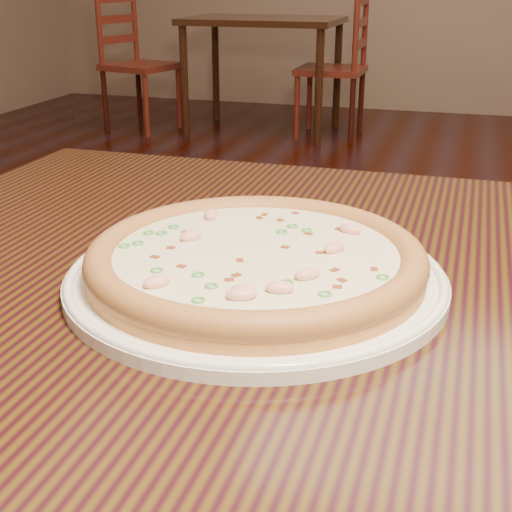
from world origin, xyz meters
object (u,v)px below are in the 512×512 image
(bg_table_left, at_px, (263,33))
(chair_a, at_px, (134,64))
(chair_b, at_px, (339,69))
(pizza, at_px, (256,259))
(hero_table, at_px, (381,367))
(plate, at_px, (256,277))

(bg_table_left, height_order, chair_a, chair_a)
(chair_a, relative_size, chair_b, 1.00)
(pizza, xyz_separation_m, chair_b, (-0.68, 4.10, -0.34))
(hero_table, bearing_deg, plate, -157.38)
(pizza, bearing_deg, chair_a, 117.76)
(hero_table, height_order, plate, plate)
(chair_b, bearing_deg, bg_table_left, 178.40)
(plate, xyz_separation_m, bg_table_left, (-1.20, 4.11, -0.10))
(pizza, distance_m, bg_table_left, 4.28)
(chair_a, bearing_deg, bg_table_left, 11.46)
(pizza, height_order, chair_a, chair_a)
(pizza, bearing_deg, bg_table_left, 106.32)
(chair_b, bearing_deg, pizza, -80.54)
(hero_table, height_order, chair_b, chair_b)
(hero_table, bearing_deg, pizza, -157.29)
(plate, distance_m, chair_a, 4.46)
(plate, height_order, chair_b, chair_b)
(plate, xyz_separation_m, chair_b, (-0.68, 4.10, -0.32))
(hero_table, distance_m, chair_b, 4.13)
(pizza, bearing_deg, hero_table, 22.71)
(hero_table, xyz_separation_m, pizza, (-0.12, -0.05, 0.13))
(pizza, bearing_deg, plate, 103.42)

